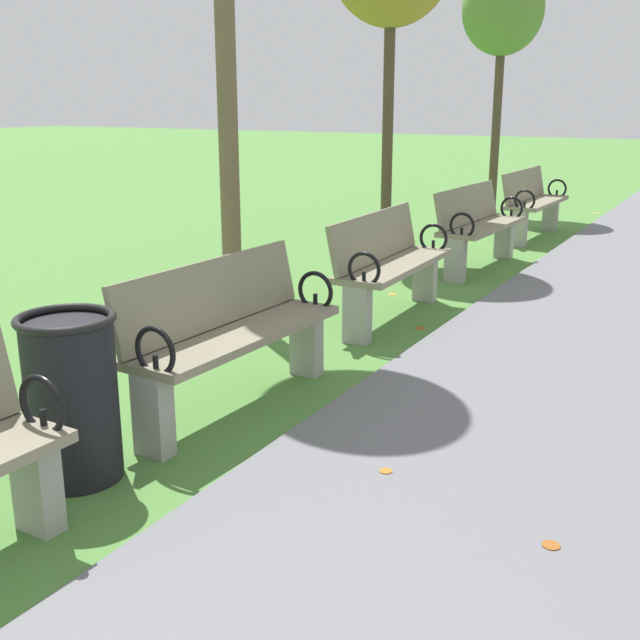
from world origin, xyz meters
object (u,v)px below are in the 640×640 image
object	(u,v)px
tree_4	(503,12)
trash_bin	(72,397)
park_bench_3	(231,331)
park_bench_5	(478,225)
park_bench_6	(533,201)
park_bench_4	(389,263)

from	to	relation	value
tree_4	trash_bin	distance (m)	10.54
park_bench_3	tree_4	distance (m)	9.46
park_bench_5	park_bench_3	bearing A→B (deg)	-90.00
park_bench_3	tree_4	xyz separation A→B (m)	(-1.19, 9.02, 2.61)
park_bench_5	park_bench_6	bearing A→B (deg)	90.00
park_bench_5	trash_bin	bearing A→B (deg)	-91.46
park_bench_6	park_bench_3	bearing A→B (deg)	-90.00
park_bench_5	park_bench_6	distance (m)	2.32
park_bench_6	tree_4	xyz separation A→B (m)	(-1.19, 2.06, 2.61)
park_bench_5	park_bench_6	world-z (taller)	same
park_bench_3	tree_4	bearing A→B (deg)	97.51
park_bench_3	park_bench_5	bearing A→B (deg)	90.00
park_bench_4	park_bench_5	xyz separation A→B (m)	(0.00, 2.35, 0.00)
park_bench_6	trash_bin	world-z (taller)	park_bench_6
park_bench_4	park_bench_5	world-z (taller)	same
park_bench_3	trash_bin	world-z (taller)	park_bench_3
tree_4	trash_bin	world-z (taller)	tree_4
park_bench_3	park_bench_6	distance (m)	6.95
trash_bin	park_bench_6	bearing A→B (deg)	88.96
park_bench_4	trash_bin	world-z (taller)	park_bench_4
park_bench_3	trash_bin	distance (m)	1.14
park_bench_3	park_bench_5	size ratio (longest dim) A/B	1.00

